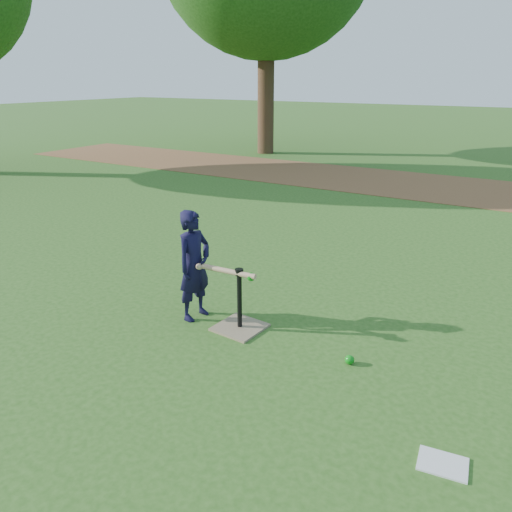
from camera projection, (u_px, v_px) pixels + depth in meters
The scene contains 7 objects.
ground at pixel (279, 332), 4.75m from camera, with size 80.00×80.00×0.00m, color #285116.
dirt_strip at pixel (447, 188), 10.76m from camera, with size 24.00×3.00×0.01m, color brown.
child at pixel (194, 265), 4.86m from camera, with size 0.40×0.26×1.11m, color black.
wiffle_ball_ground at pixel (350, 360), 4.20m from camera, with size 0.08×0.08×0.08m, color #0B8112.
clipboard at pixel (443, 464), 3.12m from camera, with size 0.30×0.23×0.01m, color silver.
batting_tee at pixel (240, 318), 4.77m from camera, with size 0.46×0.46×0.61m.
swing_action at pixel (229, 272), 4.65m from camera, with size 0.63×0.13×0.08m.
Camera 1 is at (2.01, -3.71, 2.30)m, focal length 35.00 mm.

